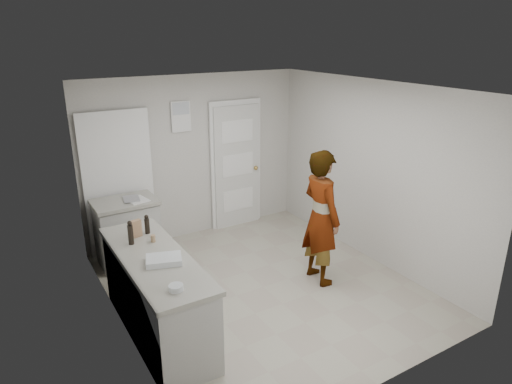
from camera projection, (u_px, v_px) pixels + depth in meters
ground at (263, 287)px, 5.82m from camera, size 4.00×4.00×0.00m
room_shell at (186, 174)px, 6.97m from camera, size 4.00×4.00×4.00m
main_counter at (157, 298)px, 4.81m from camera, size 0.64×1.96×0.93m
side_counter at (128, 234)px, 6.32m from camera, size 0.84×0.61×0.93m
person at (321, 217)px, 5.73m from camera, size 0.45×0.66×1.75m
cake_mix_box at (136, 229)px, 5.04m from camera, size 0.13×0.08×0.20m
spice_jar at (153, 238)px, 4.94m from camera, size 0.05×0.05×0.08m
oil_cruet_a at (147, 225)px, 5.13m from camera, size 0.06×0.06×0.22m
oil_cruet_b at (131, 233)px, 4.86m from camera, size 0.06×0.06×0.27m
baking_dish at (164, 260)px, 4.50m from camera, size 0.40×0.34×0.06m
egg_bowl at (176, 288)px, 4.02m from camera, size 0.13×0.13×0.05m
papers at (137, 200)px, 6.17m from camera, size 0.30×0.35×0.01m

